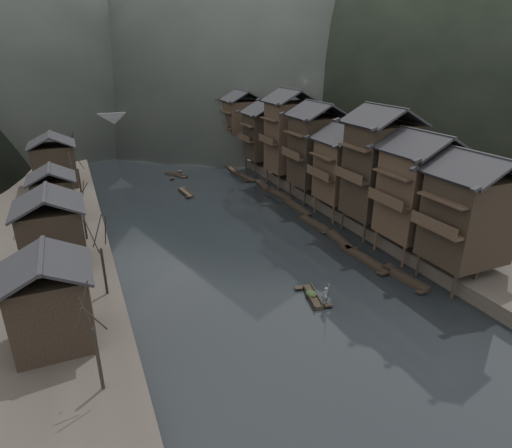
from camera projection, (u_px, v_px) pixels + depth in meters
water at (273, 278)px, 44.90m from camera, size 300.00×300.00×0.00m
right_bank at (340, 158)px, 91.42m from camera, size 40.00×200.00×1.80m
stilt_houses at (323, 144)px, 64.15m from camera, size 9.00×67.60×16.59m
left_houses at (52, 196)px, 52.38m from camera, size 8.10×53.20×8.73m
bare_trees at (82, 190)px, 52.01m from camera, size 3.80×62.21×7.60m
moored_sampans at (292, 207)px, 64.63m from camera, size 3.16×55.10×0.47m
midriver_boats at (180, 183)px, 76.58m from camera, size 3.67×17.22×0.45m
stone_bridge at (147, 126)px, 104.25m from camera, size 40.00×6.00×9.00m
hero_sampan at (313, 296)px, 41.17m from camera, size 1.95×4.60×0.43m
cargo_heap at (311, 291)px, 41.13m from camera, size 1.00×1.31×0.60m
boatman at (325, 293)px, 39.59m from camera, size 0.66×0.45×1.74m
bamboo_pole at (329, 268)px, 38.68m from camera, size 1.56×2.54×3.51m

